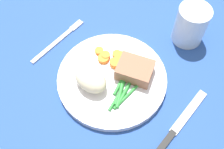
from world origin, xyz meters
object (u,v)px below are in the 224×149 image
at_px(dinner_plate, 112,79).
at_px(water_glass, 190,27).
at_px(fork, 58,41).
at_px(knife, 176,129).
at_px(meat_portion, 135,70).

distance_m(dinner_plate, water_glass, 0.22).
distance_m(fork, knife, 0.34).
bearing_deg(meat_portion, water_glass, 80.83).
xyz_separation_m(fork, knife, (0.34, -0.00, -0.00)).
relative_size(meat_portion, knife, 0.36).
distance_m(dinner_plate, meat_portion, 0.06).
bearing_deg(water_glass, fork, -137.43).
xyz_separation_m(fork, water_glass, (0.23, 0.21, 0.04)).
xyz_separation_m(dinner_plate, meat_portion, (0.03, 0.04, 0.02)).
bearing_deg(meat_portion, dinner_plate, -130.60).
height_order(dinner_plate, fork, dinner_plate).
bearing_deg(water_glass, meat_portion, -99.17).
bearing_deg(knife, meat_portion, 160.27).
xyz_separation_m(meat_portion, knife, (0.14, -0.04, -0.03)).
height_order(dinner_plate, knife, dinner_plate).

